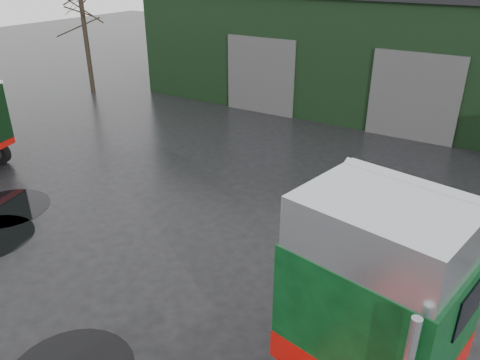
# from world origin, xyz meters

# --- Properties ---
(ground) EXTENTS (100.00, 100.00, 0.00)m
(ground) POSITION_xyz_m (0.00, 0.00, 0.00)
(ground) COLOR black
(warehouse) EXTENTS (32.40, 12.40, 6.30)m
(warehouse) POSITION_xyz_m (2.00, 20.00, 3.16)
(warehouse) COLOR black
(warehouse) RESTS_ON ground
(tree_left) EXTENTS (4.40, 4.40, 8.50)m
(tree_left) POSITION_xyz_m (-17.00, 12.00, 4.25)
(tree_left) COLOR black
(tree_left) RESTS_ON ground
(tree_back_a) EXTENTS (4.40, 4.40, 9.50)m
(tree_back_a) POSITION_xyz_m (-6.00, 30.00, 4.75)
(tree_back_a) COLOR black
(tree_back_a) RESTS_ON ground
(puddle_1) EXTENTS (2.92, 2.92, 0.01)m
(puddle_1) POSITION_xyz_m (4.71, 0.06, 0.00)
(puddle_1) COLOR black
(puddle_1) RESTS_ON ground
(puddle_2) EXTENTS (2.87, 2.87, 0.01)m
(puddle_2) POSITION_xyz_m (-7.94, -0.15, 0.00)
(puddle_2) COLOR black
(puddle_2) RESTS_ON ground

